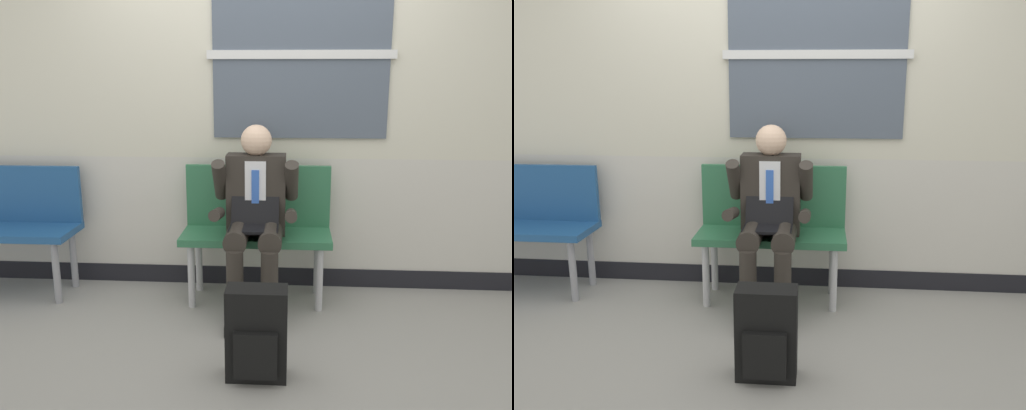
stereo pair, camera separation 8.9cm
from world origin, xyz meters
The scene contains 6 objects.
ground_plane centered at (0.00, 0.00, 0.00)m, with size 18.00×18.00×0.00m, color gray.
station_wall centered at (0.00, 0.56, 1.59)m, with size 6.48×0.17×3.20m.
bench_with_person centered at (-0.02, 0.28, 0.55)m, with size 1.03×0.42×0.95m.
bench_empty centered at (-1.89, 0.28, 0.55)m, with size 1.11×0.42×0.92m.
person_seated centered at (-0.02, 0.08, 0.67)m, with size 0.57×0.70×1.25m.
backpack centered at (0.05, -0.79, 0.25)m, with size 0.32×0.21×0.51m.
Camera 1 is at (0.21, -3.31, 1.57)m, focal length 37.08 mm.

